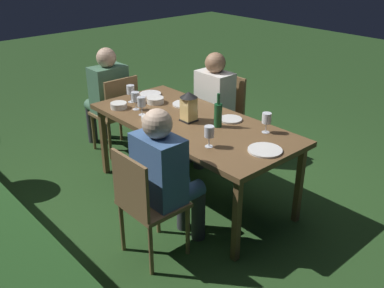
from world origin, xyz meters
The scene contains 22 objects.
ground_plane centered at (0.00, 0.00, 0.00)m, with size 16.00×16.00×0.00m, color #26471E.
dining_table centered at (0.00, 0.00, 0.69)m, with size 1.94×0.89×0.74m.
chair_side_right_a centered at (-0.44, 0.84, 0.49)m, with size 0.42×0.40×0.87m.
person_in_blue centered at (-0.44, 0.64, 0.64)m, with size 0.38×0.47×1.15m.
chair_side_left_b centered at (0.44, -0.84, 0.49)m, with size 0.42×0.40×0.87m.
person_in_cream centered at (0.44, -0.64, 0.64)m, with size 0.38×0.47×1.15m.
chair_head_far centered at (1.22, 0.00, 0.49)m, with size 0.40×0.42×0.87m.
person_in_green centered at (1.41, 0.00, 0.64)m, with size 0.48×0.38×1.15m.
lantern_centerpiece centered at (0.02, 0.02, 0.89)m, with size 0.15×0.15×0.27m.
green_bottle_on_table centered at (-0.24, -0.08, 0.85)m, with size 0.07×0.07×0.29m.
wine_glass_a centered at (-0.59, -0.28, 0.86)m, with size 0.08×0.08×0.17m.
wine_glass_b centered at (0.55, 0.20, 0.86)m, with size 0.08×0.08×0.17m.
wine_glass_c centered at (0.75, 0.12, 0.86)m, with size 0.08×0.08×0.17m.
wine_glass_d centered at (0.41, 0.24, 0.86)m, with size 0.08×0.08×0.17m.
wine_glass_e centered at (-0.47, 0.25, 0.86)m, with size 0.08×0.08×0.17m.
plate_a centered at (0.35, -0.22, 0.75)m, with size 0.23×0.23×0.01m, color white.
plate_b centered at (-0.21, -0.27, 0.75)m, with size 0.20×0.20×0.01m, color silver.
plate_c centered at (0.81, -0.16, 0.75)m, with size 0.22×0.22×0.01m, color white.
plate_d centered at (-0.80, -0.01, 0.75)m, with size 0.26×0.26×0.01m, color white.
bowl_olives centered at (0.69, 0.30, 0.77)m, with size 0.15×0.15×0.05m.
bowl_bread centered at (0.26, 0.28, 0.76)m, with size 0.12×0.12×0.04m.
bowl_salad centered at (0.58, -0.04, 0.77)m, with size 0.17×0.17×0.05m.
Camera 1 is at (-2.62, 2.34, 2.18)m, focal length 40.80 mm.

